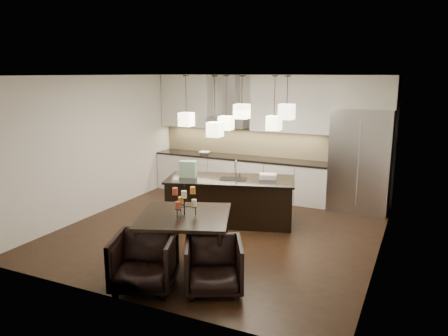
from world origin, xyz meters
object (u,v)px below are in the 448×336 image
at_px(island_body, 230,201).
at_px(armchair_right, 214,266).
at_px(armchair_left, 144,262).
at_px(dining_table, 185,240).
at_px(refrigerator, 361,160).

xyz_separation_m(island_body, armchair_right, (0.92, -2.60, -0.07)).
bearing_deg(armchair_right, armchair_left, 173.43).
xyz_separation_m(dining_table, armchair_right, (0.75, -0.55, -0.04)).
bearing_deg(armchair_left, dining_table, 61.25).
bearing_deg(island_body, refrigerator, 23.51).
xyz_separation_m(dining_table, armchair_left, (-0.12, -0.88, -0.01)).
bearing_deg(island_body, dining_table, -101.83).
relative_size(dining_table, armchair_left, 1.58).
relative_size(refrigerator, armchair_left, 2.60).
xyz_separation_m(island_body, dining_table, (0.17, -2.05, -0.02)).
distance_m(armchair_left, armchair_right, 0.93).
distance_m(dining_table, armchair_right, 0.93).
relative_size(island_body, armchair_right, 3.07).
height_order(refrigerator, armchair_right, refrigerator).
bearing_deg(armchair_left, refrigerator, 45.11).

